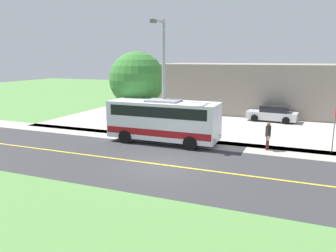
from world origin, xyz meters
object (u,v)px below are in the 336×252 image
at_px(shuttle_bus_front, 164,119).
at_px(tree_curbside, 137,80).
at_px(commercial_building, 245,87).
at_px(stop_sign, 335,121).
at_px(street_light_pole, 163,76).
at_px(parked_car_near, 273,114).
at_px(pedestrian_with_bags, 268,135).

height_order(shuttle_bus_front, tree_curbside, tree_curbside).
distance_m(shuttle_bus_front, commercial_building, 17.11).
distance_m(stop_sign, street_light_pole, 11.11).
relative_size(parked_car_near, tree_curbside, 0.73).
bearing_deg(shuttle_bus_front, commercial_building, 170.84).
height_order(street_light_pole, commercial_building, street_light_pole).
distance_m(pedestrian_with_bags, stop_sign, 3.97).
distance_m(shuttle_bus_front, parked_car_near, 12.56).
xyz_separation_m(street_light_pole, parked_car_near, (-10.48, 6.47, -3.80)).
bearing_deg(parked_car_near, pedestrian_with_bags, 2.98).
bearing_deg(tree_curbside, parked_car_near, 129.29).
height_order(street_light_pole, parked_car_near, street_light_pole).
xyz_separation_m(shuttle_bus_front, street_light_pole, (-0.35, -0.18, 2.87)).
bearing_deg(pedestrian_with_bags, shuttle_bus_front, -83.81).
relative_size(pedestrian_with_bags, stop_sign, 0.62).
distance_m(parked_car_near, commercial_building, 7.26).
bearing_deg(street_light_pole, shuttle_bus_front, 27.76).
height_order(shuttle_bus_front, stop_sign, shuttle_bus_front).
height_order(shuttle_bus_front, parked_car_near, shuttle_bus_front).
height_order(stop_sign, commercial_building, commercial_building).
distance_m(pedestrian_with_bags, street_light_pole, 7.85).
xyz_separation_m(pedestrian_with_bags, stop_sign, (-0.83, 3.75, 1.00)).
relative_size(street_light_pole, parked_car_near, 1.79).
height_order(shuttle_bus_front, commercial_building, commercial_building).
bearing_deg(parked_car_near, street_light_pole, -31.69).
xyz_separation_m(shuttle_bus_front, stop_sign, (-1.57, 10.57, 0.34)).
bearing_deg(tree_curbside, stop_sign, 84.70).
relative_size(shuttle_bus_front, street_light_pole, 0.93).
distance_m(parked_car_near, tree_curbside, 13.01).
bearing_deg(stop_sign, tree_curbside, -95.30).
bearing_deg(parked_car_near, tree_curbside, -50.71).
height_order(parked_car_near, tree_curbside, tree_curbside).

